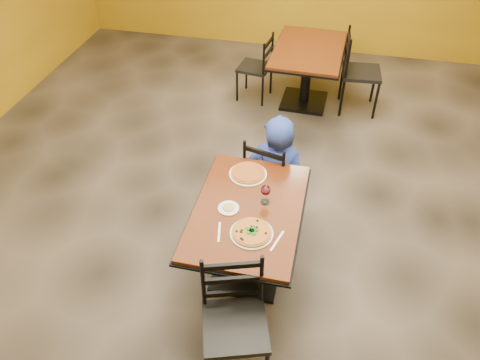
% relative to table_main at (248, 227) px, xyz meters
% --- Properties ---
extents(floor, '(7.00, 8.00, 0.01)m').
position_rel_table_main_xyz_m(floor, '(0.00, 0.50, -0.56)').
color(floor, black).
rests_on(floor, ground).
extents(table_main, '(0.83, 1.23, 0.75)m').
position_rel_table_main_xyz_m(table_main, '(0.00, 0.00, 0.00)').
color(table_main, '#61240F').
rests_on(table_main, floor).
extents(table_second, '(0.88, 1.28, 0.75)m').
position_rel_table_main_xyz_m(table_second, '(0.15, 2.87, 0.00)').
color(table_second, '#61240F').
rests_on(table_second, floor).
extents(chair_main_near, '(0.53, 0.53, 0.94)m').
position_rel_table_main_xyz_m(chair_main_near, '(0.09, -0.83, -0.09)').
color(chair_main_near, black).
rests_on(chair_main_near, floor).
extents(chair_main_far, '(0.49, 0.49, 0.89)m').
position_rel_table_main_xyz_m(chair_main_far, '(0.05, 0.79, -0.11)').
color(chair_main_far, black).
rests_on(chair_main_far, floor).
extents(chair_second_left, '(0.43, 0.43, 0.85)m').
position_rel_table_main_xyz_m(chair_second_left, '(-0.52, 2.87, -0.13)').
color(chair_second_left, black).
rests_on(chair_second_left, floor).
extents(chair_second_right, '(0.48, 0.48, 1.00)m').
position_rel_table_main_xyz_m(chair_second_right, '(0.81, 2.87, -0.06)').
color(chair_second_right, black).
rests_on(chair_second_right, floor).
extents(diner, '(0.57, 0.38, 1.08)m').
position_rel_table_main_xyz_m(diner, '(0.10, 0.81, -0.02)').
color(diner, navy).
rests_on(diner, floor).
extents(plate_main, '(0.31, 0.31, 0.01)m').
position_rel_table_main_xyz_m(plate_main, '(0.08, -0.24, 0.20)').
color(plate_main, white).
rests_on(plate_main, table_main).
extents(pizza_main, '(0.28, 0.28, 0.02)m').
position_rel_table_main_xyz_m(pizza_main, '(0.08, -0.24, 0.21)').
color(pizza_main, maroon).
rests_on(pizza_main, plate_main).
extents(plate_far, '(0.31, 0.31, 0.01)m').
position_rel_table_main_xyz_m(plate_far, '(-0.08, 0.39, 0.20)').
color(plate_far, white).
rests_on(plate_far, table_main).
extents(pizza_far, '(0.28, 0.28, 0.02)m').
position_rel_table_main_xyz_m(pizza_far, '(-0.08, 0.39, 0.21)').
color(pizza_far, '#B06C21').
rests_on(pizza_far, plate_far).
extents(side_plate, '(0.16, 0.16, 0.01)m').
position_rel_table_main_xyz_m(side_plate, '(-0.14, -0.03, 0.20)').
color(side_plate, white).
rests_on(side_plate, table_main).
extents(dip, '(0.09, 0.09, 0.01)m').
position_rel_table_main_xyz_m(dip, '(-0.14, -0.03, 0.21)').
color(dip, tan).
rests_on(dip, side_plate).
extents(wine_glass, '(0.08, 0.08, 0.18)m').
position_rel_table_main_xyz_m(wine_glass, '(0.11, 0.10, 0.28)').
color(wine_glass, white).
rests_on(wine_glass, table_main).
extents(fork, '(0.05, 0.19, 0.00)m').
position_rel_table_main_xyz_m(fork, '(-0.15, -0.28, 0.20)').
color(fork, silver).
rests_on(fork, table_main).
extents(knife, '(0.07, 0.21, 0.00)m').
position_rel_table_main_xyz_m(knife, '(0.27, -0.27, 0.20)').
color(knife, silver).
rests_on(knife, table_main).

